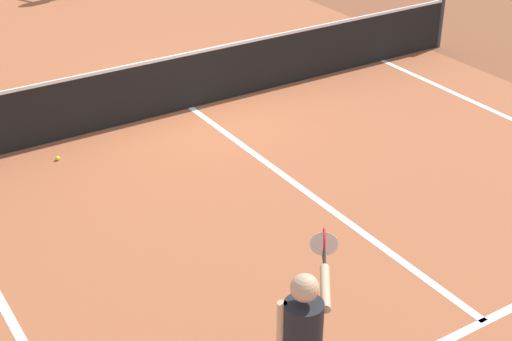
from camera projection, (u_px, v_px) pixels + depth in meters
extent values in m
plane|color=brown|center=(191.00, 108.00, 12.63)|extent=(60.00, 60.00, 0.00)
cube|color=#9E5433|center=(191.00, 108.00, 12.63)|extent=(10.62, 24.40, 0.00)
cube|color=white|center=(485.00, 321.00, 7.89)|extent=(8.22, 0.10, 0.01)
cube|color=white|center=(304.00, 190.00, 10.26)|extent=(0.10, 6.40, 0.01)
cylinder|color=#33383D|center=(441.00, 21.00, 14.99)|extent=(0.09, 0.09, 1.07)
cube|color=black|center=(190.00, 82.00, 12.41)|extent=(11.11, 0.02, 0.91)
cube|color=white|center=(188.00, 54.00, 12.18)|extent=(11.11, 0.03, 0.05)
cylinder|color=black|center=(303.00, 333.00, 6.08)|extent=(0.32, 0.32, 0.58)
sphere|color=tan|center=(305.00, 288.00, 5.86)|extent=(0.23, 0.23, 0.23)
cylinder|color=tan|center=(282.00, 331.00, 6.08)|extent=(0.08, 0.08, 0.56)
cylinder|color=tan|center=(325.00, 288.00, 6.20)|extent=(0.39, 0.50, 0.08)
cylinder|color=black|center=(324.00, 260.00, 6.54)|extent=(0.15, 0.19, 0.03)
torus|color=red|center=(324.00, 244.00, 6.75)|extent=(0.18, 0.24, 0.28)
cylinder|color=silver|center=(324.00, 244.00, 6.75)|extent=(0.20, 0.15, 0.25)
sphere|color=#CCE033|center=(58.00, 158.00, 10.99)|extent=(0.07, 0.07, 0.07)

